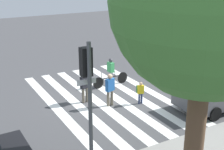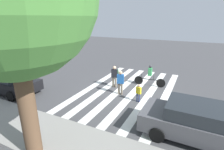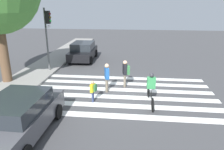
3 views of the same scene
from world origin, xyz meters
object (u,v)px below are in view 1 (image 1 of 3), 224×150
(traffic_light, at_px, (88,86))
(pedestrian_adult_tall_backpack, at_px, (140,91))
(cyclist_far_lane, at_px, (111,71))
(pedestrian_adult_blue_shirt, at_px, (110,88))
(street_tree, at_px, (208,3))
(pedestrian_child_with_backpack, at_px, (85,84))
(car_parked_silver_sedan, at_px, (222,91))

(traffic_light, relative_size, pedestrian_adult_tall_backpack, 3.98)
(cyclist_far_lane, bearing_deg, pedestrian_adult_blue_shirt, 56.06)
(street_tree, bearing_deg, pedestrian_child_with_backpack, -88.66)
(traffic_light, bearing_deg, car_parked_silver_sedan, -167.27)
(traffic_light, distance_m, cyclist_far_lane, 8.48)
(pedestrian_adult_blue_shirt, bearing_deg, pedestrian_adult_tall_backpack, 143.18)
(traffic_light, height_order, pedestrian_adult_blue_shirt, traffic_light)
(pedestrian_adult_blue_shirt, bearing_deg, street_tree, 66.76)
(traffic_light, distance_m, pedestrian_adult_blue_shirt, 5.93)
(pedestrian_child_with_backpack, height_order, pedestrian_adult_tall_backpack, pedestrian_child_with_backpack)
(pedestrian_adult_blue_shirt, bearing_deg, traffic_light, 37.25)
(street_tree, relative_size, pedestrian_adult_blue_shirt, 5.00)
(traffic_light, height_order, street_tree, street_tree)
(pedestrian_child_with_backpack, bearing_deg, traffic_light, 50.59)
(traffic_light, bearing_deg, pedestrian_adult_tall_backpack, -139.45)
(traffic_light, distance_m, pedestrian_child_with_backpack, 6.33)
(street_tree, height_order, car_parked_silver_sedan, street_tree)
(pedestrian_child_with_backpack, bearing_deg, street_tree, 75.27)
(cyclist_far_lane, height_order, car_parked_silver_sedan, cyclist_far_lane)
(street_tree, bearing_deg, traffic_light, -36.20)
(pedestrian_adult_tall_backpack, relative_size, car_parked_silver_sedan, 0.24)
(traffic_light, xyz_separation_m, street_tree, (-2.52, 1.85, 2.39))
(traffic_light, distance_m, street_tree, 3.93)
(pedestrian_child_with_backpack, height_order, pedestrian_adult_blue_shirt, pedestrian_adult_blue_shirt)
(cyclist_far_lane, bearing_deg, street_tree, 72.77)
(pedestrian_adult_tall_backpack, distance_m, cyclist_far_lane, 2.84)
(traffic_light, height_order, cyclist_far_lane, traffic_light)
(street_tree, distance_m, pedestrian_child_with_backpack, 8.61)
(pedestrian_child_with_backpack, distance_m, pedestrian_adult_blue_shirt, 1.32)
(traffic_light, height_order, pedestrian_adult_tall_backpack, traffic_light)
(traffic_light, bearing_deg, pedestrian_child_with_backpack, -113.34)
(pedestrian_child_with_backpack, bearing_deg, cyclist_far_lane, -165.06)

